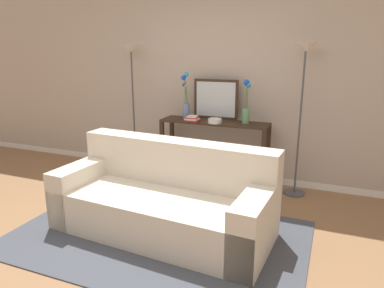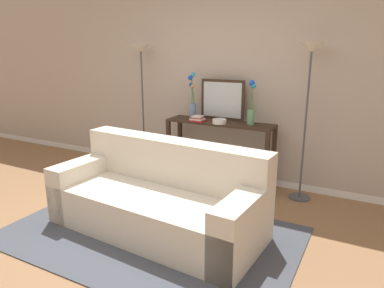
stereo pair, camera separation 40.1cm
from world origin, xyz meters
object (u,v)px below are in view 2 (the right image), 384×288
couch (159,200)px  vase_tall_flowers (192,102)px  book_stack (198,119)px  vase_short_flowers (251,107)px  floor_lamp_right (309,79)px  floor_lamp_left (142,73)px  book_row_under_console (190,174)px  wall_mirror (222,100)px  console_table (219,141)px  fruit_bowl (219,121)px

couch → vase_tall_flowers: vase_tall_flowers is taller
couch → vase_tall_flowers: (-0.38, 1.44, 0.78)m
vase_tall_flowers → book_stack: bearing=-42.2°
vase_tall_flowers → vase_short_flowers: vase_tall_flowers is taller
floor_lamp_right → vase_tall_flowers: (-1.49, 0.00, -0.36)m
floor_lamp_left → book_row_under_console: size_ratio=6.60×
vase_short_flowers → book_row_under_console: (-0.85, -0.03, -1.01)m
book_stack → book_row_under_console: bearing=146.9°
floor_lamp_left → vase_tall_flowers: size_ratio=2.95×
floor_lamp_left → wall_mirror: 1.24m
console_table → vase_short_flowers: 0.63m
console_table → vase_tall_flowers: vase_tall_flowers is taller
floor_lamp_left → fruit_bowl: size_ratio=10.31×
couch → console_table: bearing=88.6°
vase_short_flowers → floor_lamp_right: bearing=-0.6°
vase_short_flowers → console_table: bearing=-176.3°
couch → book_stack: 1.45m
wall_mirror → fruit_bowl: (0.08, -0.26, -0.23)m
floor_lamp_right → wall_mirror: 1.16m
floor_lamp_right → vase_tall_flowers: bearing=180.0°
couch → wall_mirror: wall_mirror is taller
fruit_bowl → book_stack: book_stack is taller
fruit_bowl → floor_lamp_left: bearing=174.1°
floor_lamp_left → wall_mirror: size_ratio=3.02×
console_table → wall_mirror: wall_mirror is taller
floor_lamp_right → book_row_under_console: floor_lamp_right is taller
couch → vase_short_flowers: bearing=73.0°
vase_tall_flowers → book_row_under_console: bearing=-141.1°
wall_mirror → vase_short_flowers: bearing=-15.6°
book_stack → wall_mirror: bearing=48.6°
vase_short_flowers → fruit_bowl: bearing=-159.2°
wall_mirror → fruit_bowl: bearing=-73.1°
vase_short_flowers → book_row_under_console: vase_short_flowers is taller
couch → vase_short_flowers: 1.70m
book_stack → floor_lamp_right: bearing=5.6°
console_table → vase_short_flowers: (0.41, 0.03, 0.48)m
floor_lamp_left → vase_tall_flowers: bearing=0.1°
floor_lamp_right → book_row_under_console: 2.06m
console_table → book_stack: (-0.27, -0.11, 0.30)m
console_table → floor_lamp_right: floor_lamp_right is taller
console_table → vase_tall_flowers: bearing=177.1°
floor_lamp_left → book_stack: bearing=-7.8°
book_stack → floor_lamp_left: bearing=172.2°
floor_lamp_left → console_table: bearing=-0.9°
fruit_bowl → book_row_under_console: size_ratio=0.64×
floor_lamp_left → wall_mirror: floor_lamp_left is taller
vase_tall_flowers → book_row_under_console: (-0.03, -0.02, -1.03)m
floor_lamp_right → fruit_bowl: floor_lamp_right is taller
wall_mirror → book_stack: bearing=-131.4°
fruit_bowl → book_stack: size_ratio=0.90×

